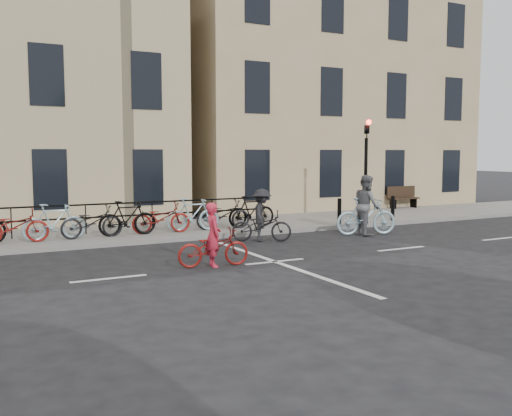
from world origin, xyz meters
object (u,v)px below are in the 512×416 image
cyclist_pink (213,244)px  cyclist_grey (366,211)px  traffic_light (366,158)px  cyclist_dark (262,221)px  bench (402,196)px

cyclist_pink → cyclist_grey: cyclist_grey is taller
traffic_light → cyclist_dark: size_ratio=2.12×
bench → cyclist_grey: cyclist_grey is taller
bench → cyclist_grey: size_ratio=0.77×
bench → traffic_light: bearing=-144.8°
traffic_light → cyclist_grey: bearing=-127.7°
cyclist_pink → cyclist_dark: cyclist_dark is taller
traffic_light → bench: (4.80, 3.39, -1.78)m
traffic_light → cyclist_pink: size_ratio=2.24×
cyclist_pink → cyclist_dark: bearing=-36.3°
bench → cyclist_pink: bearing=-148.9°
bench → cyclist_dark: cyclist_dark is taller
traffic_light → cyclist_dark: bearing=-164.5°
traffic_light → cyclist_grey: traffic_light is taller
traffic_light → cyclist_pink: bearing=-151.7°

